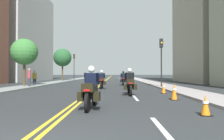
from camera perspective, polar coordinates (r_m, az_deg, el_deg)
name	(u,v)px	position (r m, az deg, el deg)	size (l,w,h in m)	color
ground_plane	(108,79)	(50.75, -1.14, -2.46)	(264.00, 264.00, 0.00)	#2A2D30
sidewalk_left	(82,78)	(51.40, -8.58, -2.36)	(2.22, 144.00, 0.12)	gray
sidewalk_right	(134,78)	(50.97, 6.36, -2.38)	(2.22, 144.00, 0.12)	#9C9394
centreline_yellow_inner	(108,79)	(50.76, -1.28, -2.45)	(0.12, 132.00, 0.01)	yellow
centreline_yellow_outer	(109,79)	(50.75, -1.00, -2.45)	(0.12, 132.00, 0.01)	yellow
lane_dashes_white	(122,82)	(31.75, 2.74, -3.33)	(0.14, 56.40, 0.01)	silver
building_left_1	(22,35)	(40.25, -24.36, 9.19)	(6.51, 16.25, 16.70)	#B1B2B0
motorcycle_0	(91,91)	(7.42, -6.08, -5.96)	(0.78, 2.20, 1.59)	black
motorcycle_1	(130,84)	(12.17, 5.07, -4.01)	(0.76, 2.29, 1.64)	black
motorcycle_2	(101,81)	(17.24, -3.02, -3.16)	(0.76, 2.12, 1.59)	black
motorcycle_3	(123,79)	(22.08, 3.24, -2.69)	(0.76, 2.24, 1.58)	black
traffic_cone_0	(205,105)	(6.91, 25.12, -9.08)	(0.34, 0.34, 0.65)	black
traffic_cone_1	(174,92)	(10.38, 17.32, -5.90)	(0.36, 0.36, 0.82)	black
traffic_cone_2	(164,88)	(13.50, 14.52, -4.98)	(0.33, 0.33, 0.72)	black
traffic_light_near	(161,54)	(18.86, 13.90, 4.53)	(0.28, 0.38, 4.48)	black
traffic_light_far	(74,62)	(38.13, -10.77, 2.17)	(0.28, 0.38, 4.94)	black
pedestrian_0	(34,78)	(22.50, -21.25, -2.12)	(0.35, 0.50, 1.62)	#232732
pedestrian_1	(29,78)	(20.13, -22.57, -2.03)	(0.31, 0.41, 1.77)	#292936
street_tree_0	(24,52)	(21.38, -23.72, 4.74)	(2.56, 2.56, 4.70)	#4C3A26
street_tree_1	(63,58)	(34.56, -13.94, 3.45)	(2.99, 2.99, 5.47)	#4B3A24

